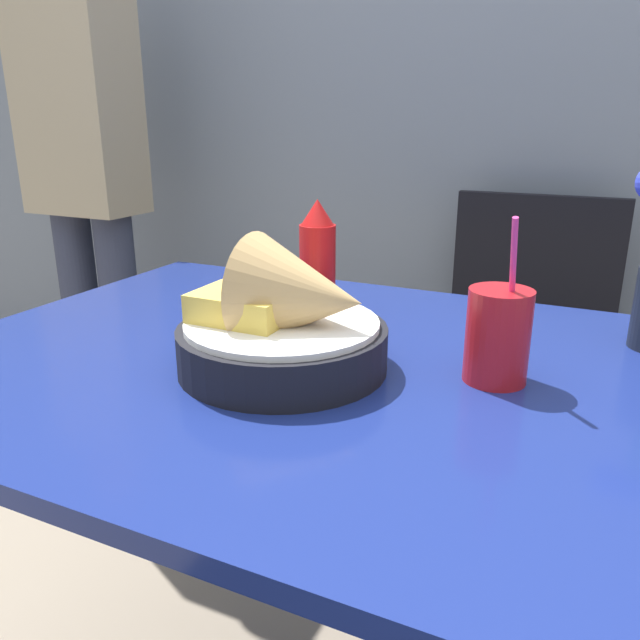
% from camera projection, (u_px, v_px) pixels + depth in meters
% --- Properties ---
extents(wall_window, '(7.00, 0.06, 2.60)m').
position_uv_depth(wall_window, '(515.00, 10.00, 1.52)').
color(wall_window, slate).
rests_on(wall_window, ground_plane).
extents(dining_table, '(1.16, 0.79, 0.74)m').
position_uv_depth(dining_table, '(349.00, 434.00, 0.85)').
color(dining_table, navy).
rests_on(dining_table, ground_plane).
extents(chair_far_window, '(0.40, 0.40, 0.87)m').
position_uv_depth(chair_far_window, '(522.00, 347.00, 1.53)').
color(chair_far_window, black).
rests_on(chair_far_window, ground_plane).
extents(food_basket, '(0.27, 0.27, 0.17)m').
position_uv_depth(food_basket, '(289.00, 324.00, 0.78)').
color(food_basket, black).
rests_on(food_basket, dining_table).
extents(ketchup_bottle, '(0.06, 0.06, 0.19)m').
position_uv_depth(ketchup_bottle, '(317.00, 262.00, 0.98)').
color(ketchup_bottle, red).
rests_on(ketchup_bottle, dining_table).
extents(drink_cup, '(0.08, 0.08, 0.21)m').
position_uv_depth(drink_cup, '(498.00, 339.00, 0.75)').
color(drink_cup, red).
rests_on(drink_cup, dining_table).
extents(person_standing, '(0.32, 0.18, 1.63)m').
position_uv_depth(person_standing, '(84.00, 159.00, 1.75)').
color(person_standing, '#2D3347').
rests_on(person_standing, ground_plane).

